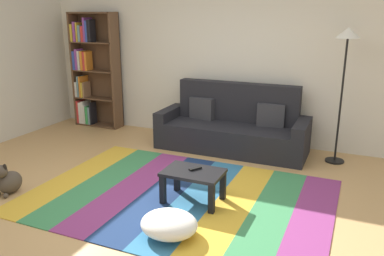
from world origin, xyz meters
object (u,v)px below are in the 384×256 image
(bookshelf, at_px, (91,71))
(dog, at_px, (8,181))
(tv_remote, at_px, (195,169))
(couch, at_px, (233,128))
(pouf, at_px, (169,224))
(coffee_table, at_px, (193,177))
(standing_lamp, at_px, (346,51))

(bookshelf, height_order, dog, bookshelf)
(dog, xyz_separation_m, tv_remote, (2.06, 0.71, 0.22))
(couch, height_order, dog, couch)
(couch, bearing_deg, pouf, -85.15)
(dog, bearing_deg, bookshelf, 107.74)
(bookshelf, distance_m, dog, 3.09)
(tv_remote, bearing_deg, pouf, -51.94)
(bookshelf, bearing_deg, pouf, -43.80)
(coffee_table, bearing_deg, dog, -162.10)
(pouf, height_order, standing_lamp, standing_lamp)
(bookshelf, distance_m, coffee_table, 3.74)
(couch, bearing_deg, bookshelf, 174.22)
(bookshelf, bearing_deg, tv_remote, -35.53)
(coffee_table, xyz_separation_m, dog, (-2.05, -0.66, -0.13))
(bookshelf, distance_m, pouf, 4.30)
(pouf, relative_size, dog, 1.39)
(pouf, distance_m, standing_lamp, 3.29)
(dog, bearing_deg, coffee_table, 17.90)
(pouf, relative_size, tv_remote, 3.67)
(bookshelf, relative_size, dog, 5.15)
(coffee_table, relative_size, tv_remote, 4.34)
(couch, height_order, tv_remote, couch)
(couch, bearing_deg, dog, -126.83)
(tv_remote, bearing_deg, dog, -127.88)
(couch, xyz_separation_m, standing_lamp, (1.51, 0.05, 1.21))
(coffee_table, xyz_separation_m, pouf, (0.07, -0.74, -0.17))
(couch, relative_size, tv_remote, 15.07)
(pouf, bearing_deg, dog, 177.85)
(pouf, distance_m, dog, 2.13)
(bookshelf, relative_size, standing_lamp, 1.10)
(bookshelf, height_order, pouf, bookshelf)
(bookshelf, relative_size, pouf, 3.71)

